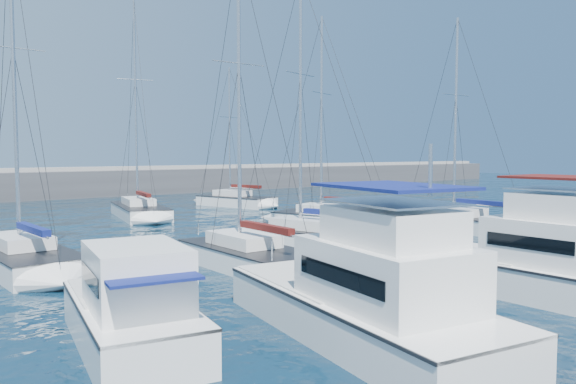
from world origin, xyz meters
TOP-DOWN VIEW (x-y plane):
  - ground at (0.00, 0.00)m, footprint 220.00×220.00m
  - breakwater at (0.00, 52.00)m, footprint 160.00×6.00m
  - motor_yacht_port_outer at (-12.63, -0.26)m, footprint 3.81×6.90m
  - motor_yacht_port_inner at (-7.38, -3.63)m, footprint 5.17×10.27m
  - motor_yacht_stbd_inner at (1.03, -3.78)m, footprint 3.63×8.21m
  - sailboat_mid_a at (-12.35, 11.93)m, footprint 3.32×8.02m
  - sailboat_mid_b at (-4.48, 6.28)m, footprint 3.20×7.84m
  - sailboat_mid_c at (1.36, 8.78)m, footprint 4.98×8.64m
  - sailboat_mid_d at (7.81, 14.25)m, footprint 5.61×8.55m
  - sailboat_mid_e at (13.39, 7.54)m, footprint 3.40×7.93m
  - sailboat_back_b at (-0.11, 27.82)m, footprint 5.10×9.56m
  - sailboat_back_c at (10.94, 30.91)m, footprint 4.99×8.29m

SIDE VIEW (x-z plane):
  - ground at x=0.00m, z-range 0.00..0.00m
  - sailboat_back_c at x=10.94m, z-range -6.25..7.27m
  - sailboat_mid_e at x=13.39m, z-range -6.59..7.63m
  - sailboat_mid_d at x=7.81m, z-range -6.82..7.87m
  - sailboat_mid_b at x=-4.48m, z-range -6.70..7.74m
  - sailboat_mid_c at x=1.36m, z-range -6.94..8.00m
  - sailboat_mid_a at x=-12.35m, z-range -7.17..8.24m
  - sailboat_back_b at x=-0.11m, z-range -8.21..9.29m
  - motor_yacht_port_outer at x=-12.63m, z-range -0.66..2.54m
  - breakwater at x=0.00m, z-range -1.17..3.28m
  - motor_yacht_port_inner at x=-7.38m, z-range -1.21..3.48m
  - motor_yacht_stbd_inner at x=1.03m, z-range -1.21..3.48m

